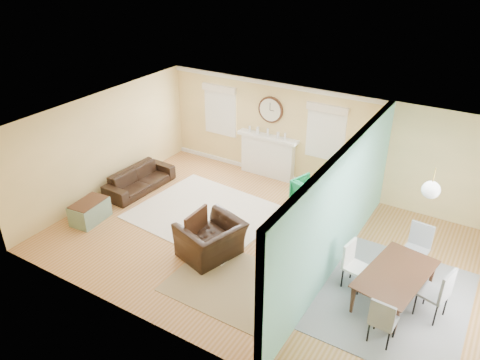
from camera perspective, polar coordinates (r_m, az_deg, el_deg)
name	(u,v)px	position (r m, az deg, el deg)	size (l,w,h in m)	color
floor	(265,244)	(10.07, 3.03, -7.85)	(9.00, 9.00, 0.00)	#A2672E
wall_back	(324,141)	(11.84, 10.19, 4.71)	(9.00, 0.02, 2.60)	tan
wall_front	(172,274)	(7.30, -8.29, -11.25)	(9.00, 0.02, 2.60)	tan
wall_left	(104,145)	(11.92, -16.19, 4.17)	(0.02, 6.00, 2.60)	tan
ceiling	(268,131)	(8.81, 3.45, 6.02)	(9.00, 6.00, 0.02)	white
partition	(344,203)	(9.07, 12.53, -2.72)	(0.17, 6.00, 2.60)	tan
fireplace	(268,155)	(12.58, 3.39, 3.04)	(1.70, 0.30, 1.17)	white
wall_clock	(271,110)	(12.18, 3.75, 8.54)	(0.70, 0.07, 0.70)	#452717
window_left	(220,107)	(12.98, -2.42, 8.91)	(1.05, 0.13, 1.42)	white
window_right	(326,128)	(11.65, 10.47, 6.20)	(1.05, 0.13, 1.42)	white
pendant	(431,190)	(8.16, 22.25, -1.11)	(0.30, 0.30, 0.55)	gold
rug_cream	(205,213)	(11.12, -4.26, -4.04)	(3.11, 2.70, 0.02)	beige
rug_jute	(232,283)	(9.06, -0.99, -12.47)	(2.26, 1.85, 0.01)	#9B825D
rug_grey	(393,300)	(9.15, 18.15, -13.72)	(2.51, 3.14, 0.01)	gray
sofa	(140,179)	(12.26, -12.14, 0.06)	(1.92, 0.75, 0.56)	black
eames_chair	(211,240)	(9.54, -3.56, -7.27)	(1.19, 1.04, 0.78)	black
green_chair	(309,192)	(11.46, 8.45, -1.43)	(0.68, 0.70, 0.64)	#157843
trunk	(90,211)	(11.24, -17.84, -3.64)	(0.60, 0.91, 0.50)	gray
credenza	(345,207)	(10.85, 12.68, -3.18)	(0.54, 1.58, 0.80)	#986F4C
tv	(348,179)	(10.52, 12.98, 0.08)	(1.01, 0.13, 0.58)	black
garden_stool	(326,238)	(9.99, 10.41, -6.93)	(0.34, 0.34, 0.50)	white
potted_plant	(328,219)	(9.73, 10.64, -4.71)	(0.38, 0.33, 0.42)	#337F33
dining_table	(396,287)	(8.96, 18.43, -12.30)	(1.72, 0.96, 0.60)	#452717
dining_chair_n	(417,246)	(9.63, 20.73, -7.52)	(0.49, 0.49, 0.99)	gray
dining_chair_s	(384,315)	(8.02, 17.19, -15.49)	(0.42, 0.42, 0.90)	gray
dining_chair_w	(357,263)	(8.91, 14.05, -9.79)	(0.48, 0.48, 0.93)	white
dining_chair_e	(434,288)	(8.68, 22.60, -12.05)	(0.56, 0.56, 1.02)	gray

